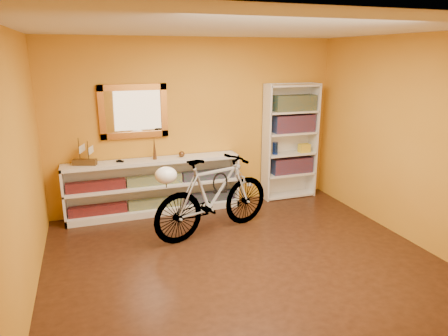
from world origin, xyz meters
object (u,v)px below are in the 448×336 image
object	(u,v)px
console_unit	(155,187)
helmet	(166,175)
bookcase	(290,142)
bicycle	(214,196)

from	to	relation	value
console_unit	helmet	xyz separation A→B (m)	(-0.04, -1.16, 0.52)
console_unit	helmet	bearing A→B (deg)	-91.78
console_unit	bookcase	distance (m)	2.33
bicycle	helmet	distance (m)	0.81
console_unit	bicycle	world-z (taller)	bicycle
console_unit	bicycle	xyz separation A→B (m)	(0.63, -0.96, 0.11)
console_unit	bookcase	size ratio (longest dim) A/B	1.37
bookcase	helmet	size ratio (longest dim) A/B	6.98
bicycle	bookcase	bearing A→B (deg)	-75.64
bookcase	bicycle	xyz separation A→B (m)	(-1.64, -0.99, -0.41)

